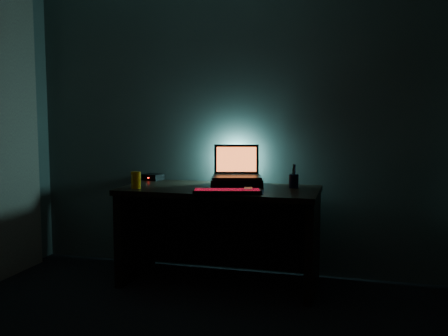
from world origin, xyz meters
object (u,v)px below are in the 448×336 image
router (153,177)px  juice_glass (136,180)px  keyboard (227,191)px  pen_cup (294,181)px  laptop (237,170)px  mouse (248,190)px

router → juice_glass: bearing=-65.9°
juice_glass → router: bearing=98.2°
keyboard → router: (-0.81, 0.56, 0.01)m
pen_cup → laptop: bearing=173.1°
laptop → mouse: laptop is taller
pen_cup → juice_glass: (-1.16, -0.33, 0.01)m
laptop → router: bearing=157.6°
laptop → router: laptop is taller
laptop → keyboard: bearing=-99.3°
mouse → keyboard: bearing=-155.7°
laptop → router: (-0.76, 0.11, -0.09)m
keyboard → mouse: 0.16m
keyboard → laptop: bearing=80.6°
laptop → pen_cup: bearing=-21.4°
laptop → router: size_ratio=2.37×
juice_glass → router: 0.50m
mouse → laptop: bearing=105.8°
laptop → juice_glass: bearing=-165.3°
juice_glass → router: size_ratio=0.69×
pen_cup → juice_glass: 1.20m
mouse → pen_cup: (0.29, 0.31, 0.03)m
keyboard → mouse: mouse is taller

